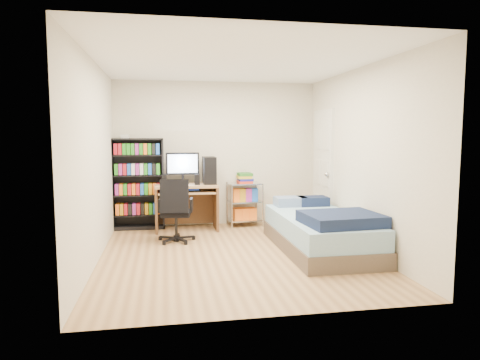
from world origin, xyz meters
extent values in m
cube|color=tan|center=(0.00, 0.00, -0.02)|extent=(3.50, 4.00, 0.04)
cube|color=white|center=(0.00, 0.00, 2.52)|extent=(3.50, 4.00, 0.04)
cube|color=beige|center=(0.00, 2.02, 1.25)|extent=(3.50, 0.04, 2.50)
cube|color=beige|center=(0.00, -2.02, 1.25)|extent=(3.50, 0.04, 2.50)
cube|color=beige|center=(-1.77, 0.00, 1.25)|extent=(0.04, 4.00, 2.50)
cube|color=beige|center=(1.77, 0.00, 1.25)|extent=(0.04, 4.00, 2.50)
cube|color=black|center=(-1.35, 1.84, 0.76)|extent=(0.86, 0.29, 1.53)
cube|color=black|center=(-1.35, 1.84, 0.24)|extent=(0.80, 0.27, 0.02)
cube|color=#B01725|center=(-1.35, 1.83, 0.35)|extent=(0.74, 0.23, 0.18)
cube|color=black|center=(-1.35, 1.84, 0.57)|extent=(0.80, 0.27, 0.02)
cube|color=blue|center=(-1.35, 1.83, 0.68)|extent=(0.74, 0.23, 0.18)
cube|color=black|center=(-1.35, 1.84, 0.91)|extent=(0.80, 0.27, 0.02)
cube|color=#BC8716|center=(-1.35, 1.83, 1.02)|extent=(0.74, 0.23, 0.18)
cube|color=black|center=(-1.35, 1.84, 1.24)|extent=(0.80, 0.27, 0.02)
cube|color=#25821C|center=(-1.35, 1.83, 1.35)|extent=(0.74, 0.23, 0.18)
cube|color=silver|center=(-1.54, 1.84, 1.56)|extent=(0.13, 0.12, 0.06)
cube|color=#A87D56|center=(-0.56, 1.60, 0.75)|extent=(1.02, 0.56, 0.04)
cube|color=#37281E|center=(-1.05, 1.60, 0.36)|extent=(0.04, 0.56, 0.73)
cube|color=#37281E|center=(-0.07, 1.60, 0.36)|extent=(0.04, 0.56, 0.73)
cube|color=#37281E|center=(-0.56, 1.86, 0.38)|extent=(0.98, 0.03, 0.66)
cube|color=#A87D56|center=(-0.56, 1.52, 0.64)|extent=(0.92, 0.46, 0.03)
cube|color=black|center=(-0.56, 1.50, 0.67)|extent=(0.45, 0.15, 0.03)
cube|color=black|center=(-0.61, 1.72, 1.10)|extent=(0.55, 0.05, 0.37)
cube|color=silver|center=(-0.61, 1.69, 1.10)|extent=(0.49, 0.01, 0.31)
cube|color=black|center=(-0.17, 1.65, 0.99)|extent=(0.20, 0.43, 0.45)
cube|color=black|center=(-0.91, 1.55, 0.85)|extent=(0.08, 0.08, 0.17)
cube|color=black|center=(-0.38, 1.50, 0.85)|extent=(0.08, 0.08, 0.17)
cylinder|color=black|center=(-0.75, 0.85, 0.24)|extent=(0.04, 0.04, 0.34)
cube|color=black|center=(-0.75, 0.85, 0.42)|extent=(0.48, 0.48, 0.07)
cube|color=black|center=(-0.77, 0.66, 0.71)|extent=(0.42, 0.18, 0.49)
cube|color=black|center=(-0.98, 0.88, 0.55)|extent=(0.07, 0.27, 0.19)
cube|color=black|center=(-0.52, 0.82, 0.55)|extent=(0.07, 0.27, 0.19)
cylinder|color=silver|center=(0.20, 1.56, 0.38)|extent=(0.03, 0.03, 0.75)
cylinder|color=silver|center=(0.75, 1.60, 0.38)|extent=(0.03, 0.03, 0.75)
cylinder|color=silver|center=(0.17, 1.95, 0.38)|extent=(0.03, 0.03, 0.75)
cylinder|color=silver|center=(0.72, 1.99, 0.38)|extent=(0.03, 0.03, 0.75)
cube|color=silver|center=(0.46, 1.77, 0.11)|extent=(0.58, 0.43, 0.02)
cube|color=silver|center=(0.46, 1.77, 0.43)|extent=(0.58, 0.43, 0.02)
cube|color=silver|center=(0.46, 1.77, 0.74)|extent=(0.58, 0.43, 0.02)
cube|color=red|center=(0.46, 1.77, 0.84)|extent=(0.26, 0.32, 0.17)
cube|color=brown|center=(1.19, 0.04, 0.11)|extent=(1.08, 2.16, 0.22)
cube|color=#8BB5D0|center=(1.19, 0.04, 0.35)|extent=(1.04, 2.12, 0.26)
cube|color=#131E3E|center=(1.24, -0.56, 0.54)|extent=(0.97, 0.82, 0.15)
cube|color=#91ADCE|center=(1.03, 0.90, 0.55)|extent=(0.49, 0.32, 0.14)
cube|color=#131E3E|center=(1.38, 0.88, 0.55)|extent=(0.45, 0.32, 0.14)
cube|color=#3A2312|center=(1.19, -0.02, 0.48)|extent=(0.30, 0.24, 0.02)
cube|color=silver|center=(1.73, 1.35, 1.00)|extent=(0.05, 0.80, 2.00)
sphere|color=silver|center=(1.67, 1.03, 0.95)|extent=(0.08, 0.08, 0.08)
camera|label=1|loc=(-0.90, -5.48, 1.58)|focal=32.00mm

